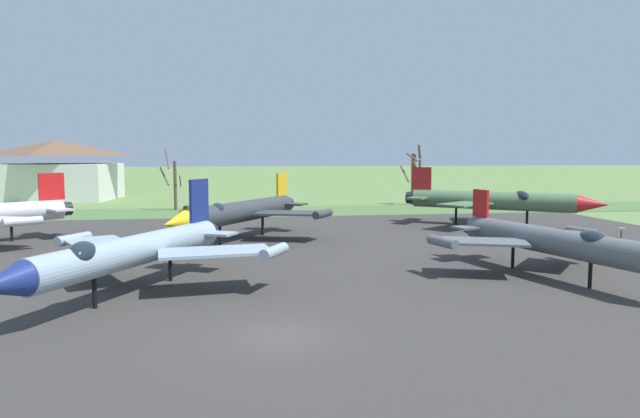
{
  "coord_description": "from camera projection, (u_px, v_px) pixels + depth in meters",
  "views": [
    {
      "loc": [
        -1.61,
        -20.41,
        6.78
      ],
      "look_at": [
        4.32,
        18.7,
        2.93
      ],
      "focal_mm": 31.63,
      "sensor_mm": 36.0,
      "label": 1
    }
  ],
  "objects": [
    {
      "name": "ground_plane",
      "position": [
        281.0,
        337.0,
        20.98
      ],
      "size": [
        600.0,
        600.0,
        0.0
      ],
      "primitive_type": "plane",
      "color": "#607F42"
    },
    {
      "name": "asphalt_apron",
      "position": [
        262.0,
        261.0,
        35.75
      ],
      "size": [
        72.71,
        50.04,
        0.05
      ],
      "primitive_type": "cube",
      "color": "#383533",
      "rests_on": "ground"
    },
    {
      "name": "grass_verge_strip",
      "position": [
        249.0,
        212.0,
        66.28
      ],
      "size": [
        132.71,
        12.0,
        0.06
      ],
      "primitive_type": "cube",
      "color": "#4B6E3A",
      "rests_on": "ground"
    },
    {
      "name": "jet_fighter_front_right",
      "position": [
        551.0,
        241.0,
        30.58
      ],
      "size": [
        11.2,
        14.58,
        4.54
      ],
      "color": "#565B60",
      "rests_on": "ground"
    },
    {
      "name": "jet_fighter_rear_center",
      "position": [
        240.0,
        212.0,
        43.64
      ],
      "size": [
        12.71,
        15.31,
        5.14
      ],
      "color": "#33383D",
      "rests_on": "ground"
    },
    {
      "name": "info_placard_rear_center",
      "position": [
        168.0,
        251.0,
        35.95
      ],
      "size": [
        0.65,
        0.33,
        0.92
      ],
      "color": "black",
      "rests_on": "ground"
    },
    {
      "name": "jet_fighter_rear_left",
      "position": [
        130.0,
        251.0,
        26.79
      ],
      "size": [
        12.5,
        14.84,
        5.36
      ],
      "color": "#8EA3B2",
      "rests_on": "ground"
    },
    {
      "name": "jet_fighter_rear_right",
      "position": [
        496.0,
        200.0,
        52.61
      ],
      "size": [
        16.21,
        13.08,
        5.52
      ],
      "color": "#4C6B47",
      "rests_on": "ground"
    },
    {
      "name": "info_placard_rear_right",
      "position": [
        621.0,
        231.0,
        45.53
      ],
      "size": [
        0.61,
        0.24,
        0.88
      ],
      "color": "black",
      "rests_on": "ground"
    },
    {
      "name": "bare_tree_left_of_center",
      "position": [
        174.0,
        183.0,
        67.55
      ],
      "size": [
        2.57,
        2.58,
        7.44
      ],
      "color": "brown",
      "rests_on": "ground"
    },
    {
      "name": "bare_tree_center",
      "position": [
        414.0,
        175.0,
        75.6
      ],
      "size": [
        2.82,
        2.69,
        8.14
      ],
      "color": "brown",
      "rests_on": "ground"
    },
    {
      "name": "visitor_building",
      "position": [
        57.0,
        171.0,
        84.34
      ],
      "size": [
        18.29,
        14.62,
        8.88
      ],
      "color": "silver",
      "rests_on": "ground"
    }
  ]
}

